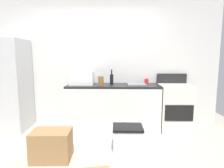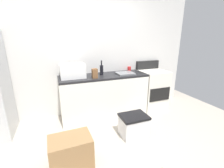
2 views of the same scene
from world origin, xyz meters
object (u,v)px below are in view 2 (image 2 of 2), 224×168
(stove_oven, at_px, (152,88))
(microwave, at_px, (73,71))
(cardboard_box_large, at_px, (71,152))
(knife_block, at_px, (95,73))
(storage_bin, at_px, (133,125))
(wine_bottle, at_px, (102,70))
(coffee_mug, at_px, (129,69))

(stove_oven, relative_size, microwave, 2.39)
(microwave, distance_m, cardboard_box_large, 1.49)
(knife_block, bearing_deg, storage_bin, -57.51)
(storage_bin, bearing_deg, knife_block, 122.49)
(wine_bottle, bearing_deg, coffee_mug, 12.29)
(wine_bottle, xyz_separation_m, storage_bin, (0.27, -0.94, -0.82))
(coffee_mug, relative_size, storage_bin, 0.22)
(wine_bottle, bearing_deg, microwave, -177.66)
(cardboard_box_large, distance_m, storage_bin, 1.13)
(stove_oven, height_order, wine_bottle, wine_bottle)
(microwave, bearing_deg, cardboard_box_large, -100.61)
(cardboard_box_large, xyz_separation_m, storage_bin, (1.09, 0.31, -0.02))
(wine_bottle, height_order, cardboard_box_large, wine_bottle)
(stove_oven, bearing_deg, storage_bin, -137.32)
(microwave, relative_size, knife_block, 2.56)
(microwave, xyz_separation_m, storage_bin, (0.86, -0.92, -0.84))
(microwave, bearing_deg, storage_bin, -46.89)
(stove_oven, distance_m, coffee_mug, 0.74)
(coffee_mug, xyz_separation_m, storage_bin, (-0.45, -1.10, -0.76))
(stove_oven, xyz_separation_m, coffee_mug, (-0.53, 0.20, 0.48))
(microwave, height_order, knife_block, microwave)
(coffee_mug, bearing_deg, microwave, -172.13)
(stove_oven, relative_size, cardboard_box_large, 2.05)
(stove_oven, bearing_deg, coffee_mug, 159.73)
(stove_oven, bearing_deg, wine_bottle, 178.18)
(stove_oven, xyz_separation_m, microwave, (-1.84, 0.02, 0.57))
(coffee_mug, bearing_deg, wine_bottle, -167.71)
(stove_oven, bearing_deg, cardboard_box_large, -149.68)
(stove_oven, distance_m, microwave, 1.92)
(knife_block, distance_m, cardboard_box_large, 1.44)
(coffee_mug, xyz_separation_m, cardboard_box_large, (-1.53, -1.40, -0.74))
(stove_oven, distance_m, wine_bottle, 1.36)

